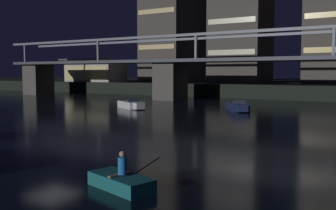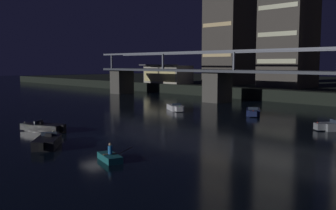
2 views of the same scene
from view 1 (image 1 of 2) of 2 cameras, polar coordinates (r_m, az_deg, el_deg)
name	(u,v)px [view 1 (image 1 of 2)]	position (r m, az deg, el deg)	size (l,w,h in m)	color
ground_plane	(52,149)	(21.84, -16.41, -6.19)	(400.00, 400.00, 0.00)	black
far_riverbank	(328,85)	(99.80, 22.21, 2.65)	(240.00, 80.00, 2.20)	black
river_bridge	(265,71)	(52.93, 13.90, 4.79)	(92.67, 6.40, 9.38)	#4C4944
tower_west_tall	(241,8)	(74.27, 10.58, 13.69)	(9.39, 9.44, 27.45)	#423D38
waterfront_pavilion	(95,71)	(83.75, -10.50, 4.88)	(12.40, 7.40, 4.70)	#B2AD9E
speedboat_near_left	(238,107)	(42.94, 10.08, -0.24)	(3.84, 4.77, 1.16)	#19234C
speedboat_near_center	(132,105)	(44.99, -5.31, 0.03)	(4.84, 3.67, 1.16)	silver
dinghy_with_paddler	(121,181)	(14.09, -6.82, -10.89)	(2.80, 2.64, 1.36)	#196066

